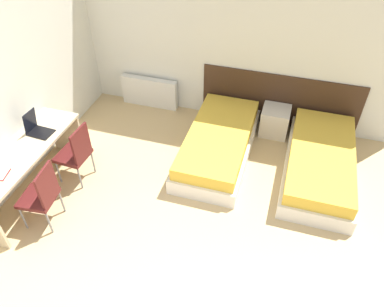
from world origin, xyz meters
TOP-DOWN VIEW (x-y plane):
  - wall_back at (0.00, 3.92)m, footprint 5.59×0.05m
  - wall_left at (-2.32, 1.95)m, footprint 0.05×4.90m
  - headboard_panel at (0.93, 3.88)m, footprint 2.51×0.03m
  - bed_near_window at (0.20, 2.85)m, footprint 0.94×2.01m
  - bed_near_door at (1.67, 2.85)m, footprint 0.94×2.01m
  - nightstand at (0.93, 3.64)m, footprint 0.43×0.43m
  - radiator at (-1.28, 3.80)m, footprint 1.00×0.12m
  - desk at (-2.01, 1.39)m, footprint 0.57×1.84m
  - chair_near_laptop at (-1.52, 1.78)m, footprint 0.42×0.42m
  - chair_near_notebook at (-1.52, 0.99)m, footprint 0.44×0.44m
  - laptop at (-2.02, 1.77)m, footprint 0.32×0.25m

SIDE VIEW (x-z plane):
  - bed_near_window at x=0.20m, z-range -0.01..0.42m
  - bed_near_door at x=1.67m, z-range -0.01..0.42m
  - nightstand at x=0.93m, z-range 0.00..0.45m
  - radiator at x=-1.28m, z-range 0.00..0.53m
  - headboard_panel at x=0.93m, z-range 0.00..0.91m
  - chair_near_laptop at x=-1.52m, z-range 0.04..0.94m
  - chair_near_notebook at x=-1.52m, z-range 0.04..0.94m
  - desk at x=-2.01m, z-range 0.20..0.92m
  - laptop at x=-2.02m, z-range 0.63..0.95m
  - wall_back at x=0.00m, z-range 0.00..2.70m
  - wall_left at x=-2.32m, z-range 0.00..2.70m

